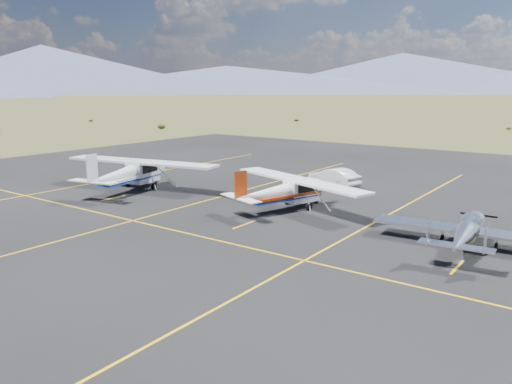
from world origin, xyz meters
TOP-DOWN VIEW (x-y plane):
  - ground at (0.00, 0.00)m, footprint 1600.00×1600.00m
  - apron at (0.00, 7.00)m, footprint 72.00×72.00m
  - aircraft_low_wing at (-0.35, -3.22)m, footprint 6.37×8.87m
  - aircraft_cessna at (1.10, 7.50)m, footprint 7.29×10.56m
  - aircraft_plain at (-0.69, 19.35)m, footprint 7.63×12.21m
  - sedan at (9.28, 8.47)m, footprint 2.52×4.39m

SIDE VIEW (x-z plane):
  - ground at x=0.00m, z-range 0.00..0.00m
  - apron at x=0.00m, z-range -0.01..0.01m
  - sedan at x=9.28m, z-range 0.01..1.38m
  - aircraft_low_wing at x=-0.35m, z-range -0.04..1.88m
  - aircraft_cessna at x=1.10m, z-range -0.15..2.55m
  - aircraft_plain at x=-0.69m, z-range -0.17..2.91m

